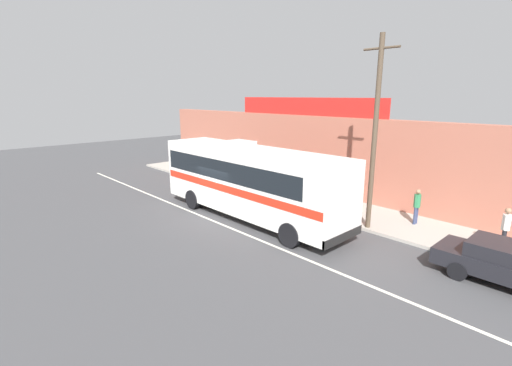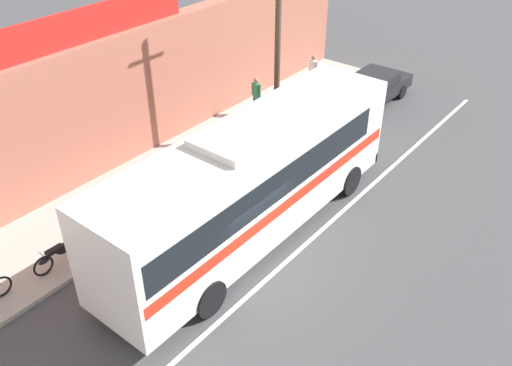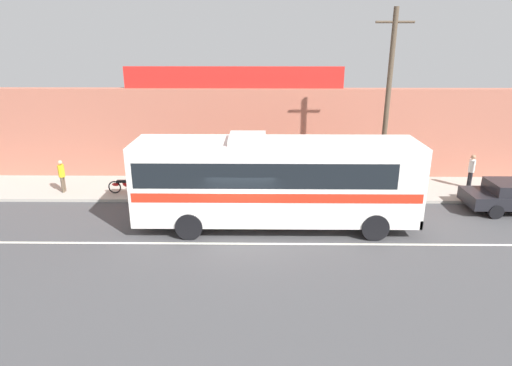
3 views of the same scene
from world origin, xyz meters
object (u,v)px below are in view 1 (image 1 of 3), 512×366
Objects in this scene: pedestrian_near_shop at (417,204)px; pedestrian_by_curb at (195,162)px; intercity_bus at (248,178)px; parked_car at (511,264)px; utility_pole at (375,133)px; motorcycle_red at (218,175)px; motorcycle_green at (239,181)px; pedestrian_far_right at (506,226)px.

pedestrian_by_curb is (-16.43, -1.28, -0.05)m from pedestrian_near_shop.
intercity_bus is 2.48× the size of parked_car.
intercity_bus is 1.32× the size of utility_pole.
motorcycle_red is (-17.71, 1.72, -0.17)m from parked_car.
motorcycle_red is 2.45m from motorcycle_green.
intercity_bus is at bearing -142.23° from pedestrian_near_shop.
parked_car is 0.53× the size of utility_pole.
intercity_bus reaches higher than pedestrian_by_curb.
pedestrian_near_shop is at bearing 4.45° from pedestrian_by_curb.
pedestrian_near_shop is (-4.42, 3.17, 0.38)m from parked_car.
pedestrian_near_shop is (6.31, 4.89, -0.95)m from intercity_bus.
pedestrian_far_right reaches higher than pedestrian_near_shop.
pedestrian_by_curb is at bearing 177.17° from utility_pole.
motorcycle_red is at bearing -176.67° from pedestrian_far_right.
pedestrian_near_shop is at bearing 57.28° from utility_pole.
intercity_bus reaches higher than parked_car.
pedestrian_near_shop is at bearing 37.77° from intercity_bus.
motorcycle_green is 1.15× the size of pedestrian_near_shop.
parked_car reaches higher than motorcycle_green.
pedestrian_far_right is at bearing 3.33° from motorcycle_red.
motorcycle_red is at bearing -173.79° from pedestrian_near_shop.
motorcycle_red is 13.37m from pedestrian_near_shop.
intercity_bus is at bearing -26.24° from motorcycle_red.
pedestrian_far_right is (4.92, 1.56, -3.32)m from utility_pole.
utility_pole reaches higher than motorcycle_red.
parked_car is at bearing 9.10° from intercity_bus.
pedestrian_by_curb is (-20.05, -0.82, -0.08)m from pedestrian_far_right.
intercity_bus is 5.70× the size of motorcycle_green.
motorcycle_green is 5.62m from pedestrian_by_curb.
pedestrian_by_curb is (-20.85, 1.89, 0.33)m from parked_car.
parked_car is at bearing -35.60° from pedestrian_near_shop.
motorcycle_green is at bearing 174.17° from parked_car.
utility_pole is at bearing -2.50° from motorcycle_green.
pedestrian_far_right is (-0.81, 2.71, 0.40)m from parked_car.
utility_pole is 12.62m from motorcycle_red.
motorcycle_red is (-6.98, 3.44, -1.50)m from intercity_bus.
pedestrian_near_shop reaches higher than motorcycle_green.
utility_pole reaches higher than parked_car.
intercity_bus is at bearing -19.62° from pedestrian_by_curb.
pedestrian_far_right is (16.90, 0.98, 0.58)m from motorcycle_red.
intercity_bus is 10.95m from parked_car.
utility_pole reaches higher than intercity_bus.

